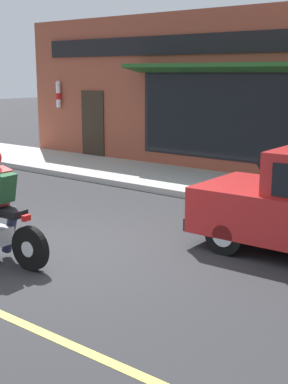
% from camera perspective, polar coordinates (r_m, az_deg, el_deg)
% --- Properties ---
extents(ground_plane, '(80.00, 80.00, 0.00)m').
position_cam_1_polar(ground_plane, '(8.18, -9.53, -6.37)').
color(ground_plane, '#2B2B2D').
extents(sidewalk_curb, '(2.60, 22.00, 0.14)m').
position_cam_1_polar(sidewalk_curb, '(13.98, -1.26, 2.04)').
color(sidewalk_curb, '#ADAAA3').
rests_on(sidewalk_curb, ground).
extents(storefront_building, '(1.25, 11.29, 4.20)m').
position_cam_1_polar(storefront_building, '(14.66, 4.20, 10.52)').
color(storefront_building, brown).
rests_on(storefront_building, ground).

